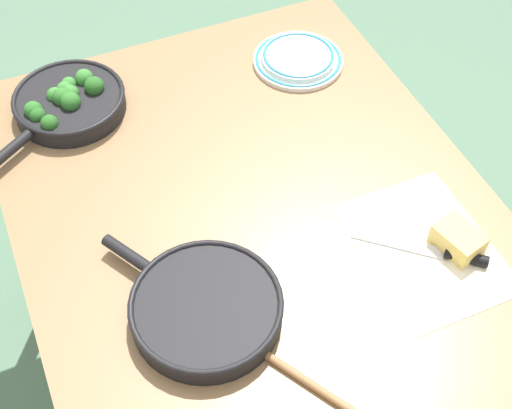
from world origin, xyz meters
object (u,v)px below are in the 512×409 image
object	(u,v)px
dinner_plate_stack	(298,58)
wooden_spoon	(275,360)
skillet_broccoli	(68,102)
skillet_eggs	(205,308)
cheese_block	(458,240)
grater_knife	(439,252)

from	to	relation	value
dinner_plate_stack	wooden_spoon	bearing A→B (deg)	-28.40
skillet_broccoli	skillet_eggs	xyz separation A→B (m)	(0.64, 0.10, -0.00)
cheese_block	dinner_plate_stack	world-z (taller)	cheese_block
skillet_broccoli	dinner_plate_stack	bearing A→B (deg)	141.06
skillet_eggs	grater_knife	distance (m)	0.48
wooden_spoon	dinner_plate_stack	distance (m)	0.83
wooden_spoon	grater_knife	distance (m)	0.41
skillet_broccoli	grater_knife	world-z (taller)	skillet_broccoli
skillet_broccoli	skillet_eggs	distance (m)	0.65
skillet_broccoli	grater_knife	distance (m)	0.90
grater_knife	dinner_plate_stack	distance (m)	0.65
skillet_eggs	grater_knife	world-z (taller)	skillet_eggs
skillet_broccoli	dinner_plate_stack	xyz separation A→B (m)	(0.05, 0.57, -0.02)
grater_knife	cheese_block	distance (m)	0.04
grater_knife	dinner_plate_stack	bearing A→B (deg)	-48.92
cheese_block	dinner_plate_stack	xyz separation A→B (m)	(-0.64, -0.04, -0.01)
skillet_eggs	skillet_broccoli	bearing A→B (deg)	-21.05
grater_knife	skillet_broccoli	bearing A→B (deg)	-9.68
skillet_eggs	wooden_spoon	xyz separation A→B (m)	(0.14, 0.08, -0.02)
wooden_spoon	dinner_plate_stack	world-z (taller)	dinner_plate_stack
skillet_broccoli	skillet_eggs	size ratio (longest dim) A/B	1.00
grater_knife	cheese_block	world-z (taller)	cheese_block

